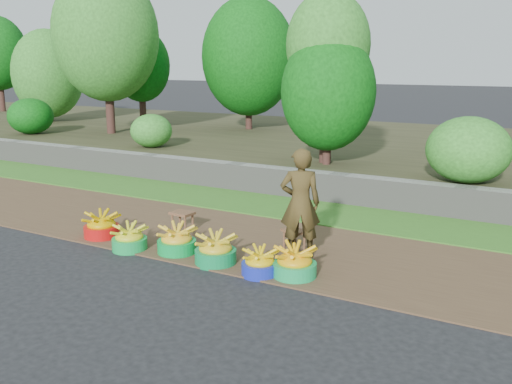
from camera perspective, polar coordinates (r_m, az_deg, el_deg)
The scene contains 15 objects.
ground_plane at distance 7.17m, azimuth -4.09°, elevation -8.03°, with size 120.00×120.00×0.00m, color black.
dirt_shoulder at distance 8.17m, azimuth 0.81°, elevation -5.26°, with size 80.00×2.50×0.02m, color #503A27.
grass_verge at distance 9.89m, azimuth 6.44°, elevation -2.03°, with size 80.00×1.50×0.04m, color #377322.
retaining_wall at distance 10.59m, azimuth 8.31°, elevation 0.34°, with size 80.00×0.35×0.55m, color gray.
earth_bank at distance 15.19m, azimuth 15.16°, elevation 3.73°, with size 80.00×10.00×0.50m, color #37361F.
vegetation at distance 14.06m, azimuth 15.82°, elevation 13.03°, with size 32.27×7.42×4.75m.
basin_a at distance 8.75m, azimuth -15.19°, elevation -3.35°, with size 0.52×0.52×0.39m.
basin_b at distance 8.10m, azimuth -12.54°, elevation -4.60°, with size 0.48×0.48×0.36m.
basin_c at distance 7.84m, azimuth -7.93°, elevation -4.89°, with size 0.53×0.53×0.39m.
basin_d at distance 7.40m, azimuth -4.07°, elevation -5.87°, with size 0.54×0.54×0.40m.
basin_e at distance 7.01m, azimuth 0.39°, elevation -7.17°, with size 0.45×0.45×0.34m.
basin_f at distance 6.94m, azimuth 3.89°, elevation -7.16°, with size 0.53×0.53×0.40m.
stool_left at distance 8.80m, azimuth -7.38°, elevation -2.37°, with size 0.35×0.28×0.30m.
stool_right at distance 7.90m, azimuth 3.85°, elevation -4.18°, with size 0.38×0.34×0.27m.
vendor_woman at distance 7.47m, azimuth 4.44°, elevation -1.13°, with size 0.53×0.35×1.46m, color black.
Camera 1 is at (3.75, -5.54, 2.56)m, focal length 40.00 mm.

